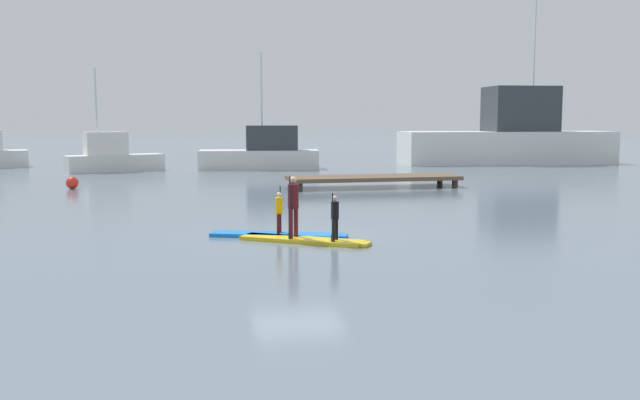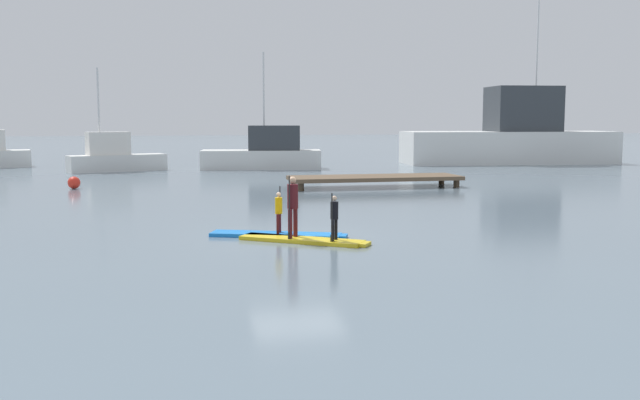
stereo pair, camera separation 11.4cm
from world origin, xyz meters
name	(u,v)px [view 1 (the left image)]	position (x,y,z in m)	size (l,w,h in m)	color
ground_plane	(297,236)	(0.00, 0.00, 0.00)	(240.00, 240.00, 0.00)	slate
paddleboard_near	(279,235)	(-0.51, 0.07, 0.05)	(3.71, 1.98, 0.10)	blue
paddler_child_solo	(279,210)	(-0.49, 0.08, 0.73)	(0.26, 0.38, 1.27)	#4C1419
paddleboard_far	(305,240)	(0.02, -0.91, 0.05)	(3.24, 2.49, 0.10)	gold
paddler_adult	(293,203)	(-0.25, -0.74, 1.02)	(0.40, 0.44, 1.65)	#4C1419
paddler_child_front	(335,215)	(0.71, -1.40, 0.75)	(0.29, 0.35, 1.24)	black
fishing_boat_white_large	(509,138)	(20.87, 28.12, 1.85)	(15.30, 5.90, 14.76)	silver
fishing_boat_green_midground	(263,153)	(2.82, 26.29, 1.05)	(7.83, 3.55, 7.37)	silver
trawler_grey_distant	(112,157)	(-6.46, 26.21, 0.88)	(6.00, 3.39, 6.23)	silver
floating_dock	(373,178)	(6.14, 13.06, 0.43)	(8.03, 2.46, 0.53)	brown
mooring_buoy_near	(72,183)	(-7.58, 15.26, 0.29)	(0.57, 0.57, 0.57)	red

